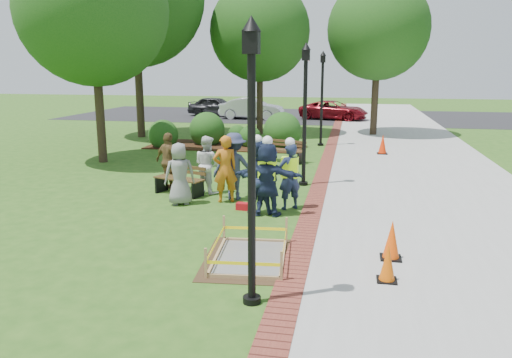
% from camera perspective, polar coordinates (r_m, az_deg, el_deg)
% --- Properties ---
extents(ground, '(100.00, 100.00, 0.00)m').
position_cam_1_polar(ground, '(10.93, -3.80, -6.38)').
color(ground, '#285116').
rests_on(ground, ground).
extents(sidewalk, '(6.00, 60.00, 0.02)m').
position_cam_1_polar(sidewalk, '(20.42, 17.38, 2.11)').
color(sidewalk, '#9E9E99').
rests_on(sidewalk, ground).
extents(brick_edging, '(0.50, 60.00, 0.03)m').
position_cam_1_polar(brick_edging, '(20.31, 8.23, 2.52)').
color(brick_edging, maroon).
rests_on(brick_edging, ground).
extents(mulch_bed, '(7.00, 3.00, 0.05)m').
position_cam_1_polar(mulch_bed, '(22.97, -3.45, 3.82)').
color(mulch_bed, '#381E0F').
rests_on(mulch_bed, ground).
extents(parking_lot, '(36.00, 12.00, 0.01)m').
position_cam_1_polar(parking_lot, '(37.24, 6.88, 7.15)').
color(parking_lot, black).
rests_on(parking_lot, ground).
extents(wet_concrete_pad, '(1.90, 2.44, 0.55)m').
position_cam_1_polar(wet_concrete_pad, '(9.50, -0.72, -7.83)').
color(wet_concrete_pad, '#47331E').
rests_on(wet_concrete_pad, ground).
extents(bench_near, '(1.59, 0.96, 0.82)m').
position_cam_1_polar(bench_near, '(14.37, -8.75, -0.73)').
color(bench_near, '#4D391A').
rests_on(bench_near, ground).
extents(bench_far, '(1.60, 0.97, 0.82)m').
position_cam_1_polar(bench_far, '(19.06, 3.37, 2.72)').
color(bench_far, brown).
rests_on(bench_far, ground).
extents(cone_front, '(0.34, 0.34, 0.67)m').
position_cam_1_polar(cone_front, '(8.81, 14.81, -9.38)').
color(cone_front, black).
rests_on(cone_front, ground).
extents(cone_back, '(0.39, 0.39, 0.77)m').
position_cam_1_polar(cone_back, '(9.78, 15.24, -6.84)').
color(cone_back, black).
rests_on(cone_back, ground).
extents(cone_far, '(0.42, 0.42, 0.83)m').
position_cam_1_polar(cone_far, '(21.39, 14.27, 3.81)').
color(cone_far, black).
rests_on(cone_far, ground).
extents(toolbox, '(0.38, 0.23, 0.18)m').
position_cam_1_polar(toolbox, '(12.73, -1.45, -3.15)').
color(toolbox, '#AD0D15').
rests_on(toolbox, ground).
extents(lamp_near, '(0.28, 0.28, 4.26)m').
position_cam_1_polar(lamp_near, '(7.20, -0.51, 4.00)').
color(lamp_near, black).
rests_on(lamp_near, ground).
extents(lamp_mid, '(0.28, 0.28, 4.26)m').
position_cam_1_polar(lamp_mid, '(15.08, 5.62, 8.52)').
color(lamp_mid, black).
rests_on(lamp_mid, ground).
extents(lamp_far, '(0.28, 0.28, 4.26)m').
position_cam_1_polar(lamp_far, '(23.04, 7.56, 9.91)').
color(lamp_far, black).
rests_on(lamp_far, ground).
extents(tree_left, '(5.45, 5.45, 8.28)m').
position_cam_1_polar(tree_left, '(19.79, -18.14, 17.86)').
color(tree_left, '#3D2D1E').
rests_on(tree_left, ground).
extents(tree_back, '(5.19, 5.19, 7.95)m').
position_cam_1_polar(tree_back, '(26.96, 0.45, 16.51)').
color(tree_back, '#3D2D1E').
rests_on(tree_back, ground).
extents(tree_right, '(5.21, 5.21, 8.06)m').
position_cam_1_polar(tree_right, '(27.41, 13.82, 16.29)').
color(tree_right, '#3D2D1E').
rests_on(tree_right, ground).
extents(shrub_a, '(1.35, 1.35, 1.35)m').
position_cam_1_polar(shrub_a, '(23.00, -10.50, 3.59)').
color(shrub_a, '#134514').
rests_on(shrub_a, ground).
extents(shrub_b, '(1.64, 1.64, 1.64)m').
position_cam_1_polar(shrub_b, '(23.50, -5.58, 3.93)').
color(shrub_b, '#134514').
rests_on(shrub_b, ground).
extents(shrub_c, '(1.03, 1.03, 1.03)m').
position_cam_1_polar(shrub_c, '(22.75, -0.71, 3.70)').
color(shrub_c, '#134514').
rests_on(shrub_c, ground).
extents(shrub_d, '(1.72, 1.72, 1.72)m').
position_cam_1_polar(shrub_d, '(22.67, 3.00, 3.65)').
color(shrub_d, '#134514').
rests_on(shrub_d, ground).
extents(shrub_e, '(0.91, 0.91, 0.91)m').
position_cam_1_polar(shrub_e, '(24.06, -2.14, 4.19)').
color(shrub_e, '#134514').
rests_on(shrub_e, ground).
extents(casual_person_a, '(0.62, 0.54, 1.65)m').
position_cam_1_polar(casual_person_a, '(13.21, -8.72, 0.57)').
color(casual_person_a, gray).
rests_on(casual_person_a, ground).
extents(casual_person_b, '(0.68, 0.58, 1.80)m').
position_cam_1_polar(casual_person_b, '(13.32, -3.53, 1.14)').
color(casual_person_b, '#C06416').
rests_on(casual_person_b, ground).
extents(casual_person_c, '(0.63, 0.57, 1.66)m').
position_cam_1_polar(casual_person_c, '(14.35, -5.60, 1.65)').
color(casual_person_c, silver).
rests_on(casual_person_c, ground).
extents(casual_person_d, '(0.64, 0.54, 1.69)m').
position_cam_1_polar(casual_person_d, '(14.89, -9.92, 1.99)').
color(casual_person_d, brown).
rests_on(casual_person_d, ground).
extents(casual_person_e, '(0.60, 0.40, 1.83)m').
position_cam_1_polar(casual_person_e, '(13.58, -2.51, 1.45)').
color(casual_person_e, '#2D334F').
rests_on(casual_person_e, ground).
extents(hivis_worker_a, '(0.58, 0.38, 1.97)m').
position_cam_1_polar(hivis_worker_a, '(12.05, 1.30, 0.26)').
color(hivis_worker_a, '#1B2847').
rests_on(hivis_worker_a, ground).
extents(hivis_worker_b, '(0.65, 0.60, 1.85)m').
position_cam_1_polar(hivis_worker_b, '(12.63, 3.86, 0.58)').
color(hivis_worker_b, '#17253D').
rests_on(hivis_worker_b, ground).
extents(hivis_worker_c, '(0.64, 0.46, 1.97)m').
position_cam_1_polar(hivis_worker_c, '(12.24, 0.13, 0.47)').
color(hivis_worker_c, '#16273B').
rests_on(hivis_worker_c, ground).
extents(parked_car_a, '(2.75, 4.99, 1.54)m').
position_cam_1_polar(parked_car_a, '(37.18, -4.54, 7.19)').
color(parked_car_a, black).
rests_on(parked_car_a, ground).
extents(parked_car_b, '(2.43, 4.97, 1.58)m').
position_cam_1_polar(parked_car_b, '(34.90, -0.49, 6.86)').
color(parked_car_b, '#BCBBC1').
rests_on(parked_car_b, ground).
extents(parked_car_c, '(2.91, 4.63, 1.40)m').
position_cam_1_polar(parked_car_c, '(34.98, 8.82, 6.73)').
color(parked_car_c, maroon).
rests_on(parked_car_c, ground).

